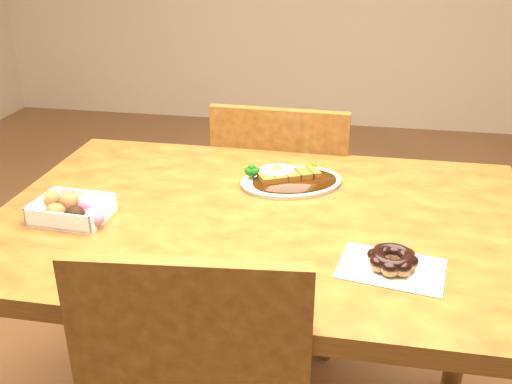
% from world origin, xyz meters
% --- Properties ---
extents(table, '(1.20, 0.80, 0.75)m').
position_xyz_m(table, '(0.00, 0.00, 0.65)').
color(table, '#502A10').
rests_on(table, ground).
extents(chair_far, '(0.43, 0.43, 0.87)m').
position_xyz_m(chair_far, '(-0.03, 0.53, 0.48)').
color(chair_far, '#502A10').
rests_on(chair_far, ground).
extents(katsu_curry_plate, '(0.30, 0.26, 0.05)m').
position_xyz_m(katsu_curry_plate, '(0.03, 0.17, 0.76)').
color(katsu_curry_plate, white).
rests_on(katsu_curry_plate, table).
extents(donut_box, '(0.18, 0.13, 0.04)m').
position_xyz_m(donut_box, '(-0.42, -0.10, 0.77)').
color(donut_box, white).
rests_on(donut_box, table).
extents(pon_de_ring, '(0.21, 0.17, 0.04)m').
position_xyz_m(pon_de_ring, '(0.27, -0.18, 0.77)').
color(pon_de_ring, silver).
rests_on(pon_de_ring, table).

